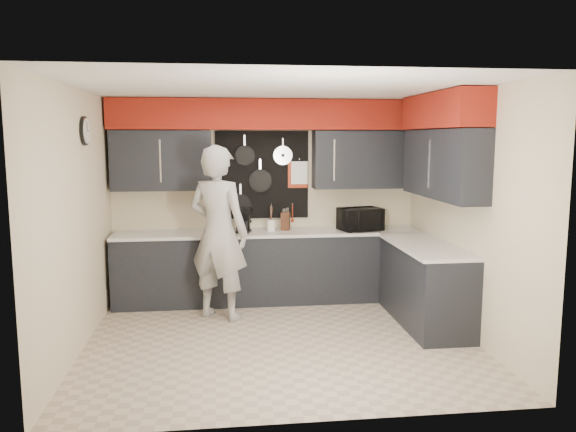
{
  "coord_description": "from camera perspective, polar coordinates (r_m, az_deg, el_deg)",
  "views": [
    {
      "loc": [
        -0.6,
        -5.64,
        2.11
      ],
      "look_at": [
        0.14,
        0.5,
        1.25
      ],
      "focal_mm": 35.0,
      "sensor_mm": 36.0,
      "label": 1
    }
  ],
  "objects": [
    {
      "name": "right_wall_assembly",
      "position": [
        6.4,
        15.75,
        6.16
      ],
      "size": [
        0.36,
        3.5,
        2.6
      ],
      "color": "beige",
      "rests_on": "ground"
    },
    {
      "name": "knife_block",
      "position": [
        7.26,
        -0.26,
        -0.55
      ],
      "size": [
        0.13,
        0.13,
        0.23
      ],
      "primitive_type": "cube",
      "rotation": [
        0.0,
        0.0,
        -0.33
      ],
      "color": "#3C2113",
      "rests_on": "base_cabinets"
    },
    {
      "name": "utensil_crock",
      "position": [
        7.21,
        -1.74,
        -0.96
      ],
      "size": [
        0.11,
        0.11,
        0.14
      ],
      "primitive_type": "cylinder",
      "color": "white",
      "rests_on": "base_cabinets"
    },
    {
      "name": "back_wall_assembly",
      "position": [
        7.27,
        -2.1,
        7.17
      ],
      "size": [
        4.0,
        0.36,
        2.6
      ],
      "color": "beige",
      "rests_on": "ground"
    },
    {
      "name": "person",
      "position": [
        6.56,
        -7.08,
        -1.72
      ],
      "size": [
        0.89,
        0.8,
        2.03
      ],
      "primitive_type": "imported",
      "rotation": [
        0.0,
        0.0,
        2.61
      ],
      "color": "#B6B6B4",
      "rests_on": "ground"
    },
    {
      "name": "microwave",
      "position": [
        7.3,
        7.34,
        -0.33
      ],
      "size": [
        0.6,
        0.48,
        0.29
      ],
      "primitive_type": "imported",
      "rotation": [
        0.0,
        0.0,
        0.26
      ],
      "color": "black",
      "rests_on": "base_cabinets"
    },
    {
      "name": "ground",
      "position": [
        6.05,
        -0.79,
        -12.44
      ],
      "size": [
        4.0,
        4.0,
        0.0
      ],
      "primitive_type": "plane",
      "color": "#BAA991",
      "rests_on": "ground"
    },
    {
      "name": "left_wall_assembly",
      "position": [
        5.88,
        -20.55,
        -0.14
      ],
      "size": [
        0.05,
        3.5,
        2.6
      ],
      "color": "beige",
      "rests_on": "ground"
    },
    {
      "name": "coffee_maker",
      "position": [
        7.12,
        -4.56,
        -0.39
      ],
      "size": [
        0.22,
        0.25,
        0.31
      ],
      "rotation": [
        0.0,
        0.0,
        -0.28
      ],
      "color": "black",
      "rests_on": "base_cabinets"
    },
    {
      "name": "base_cabinets",
      "position": [
        7.06,
        2.2,
        -5.59
      ],
      "size": [
        3.95,
        2.2,
        0.92
      ],
      "color": "black",
      "rests_on": "ground"
    }
  ]
}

